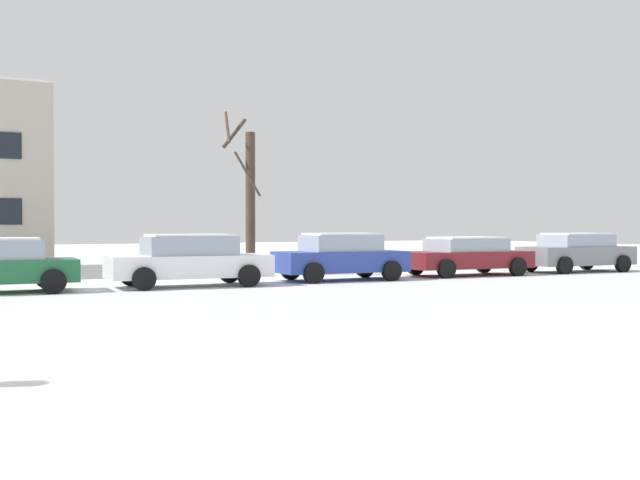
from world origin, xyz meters
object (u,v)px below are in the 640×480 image
at_px(parked_car_blue, 341,256).
at_px(parked_car_gray, 576,252).
at_px(parked_car_white, 189,260).
at_px(parked_car_maroon, 466,255).

bearing_deg(parked_car_blue, parked_car_gray, -0.69).
relative_size(parked_car_white, parked_car_gray, 1.05).
bearing_deg(parked_car_white, parked_car_maroon, 1.26).
xyz_separation_m(parked_car_white, parked_car_gray, (15.16, 0.04, -0.01)).
bearing_deg(parked_car_blue, parked_car_maroon, 0.68).
distance_m(parked_car_white, parked_car_blue, 5.06).
bearing_deg(parked_car_gray, parked_car_blue, 179.31).
relative_size(parked_car_blue, parked_car_gray, 0.96).
bearing_deg(parked_car_gray, parked_car_white, -179.84).
xyz_separation_m(parked_car_maroon, parked_car_gray, (5.05, -0.18, 0.05)).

